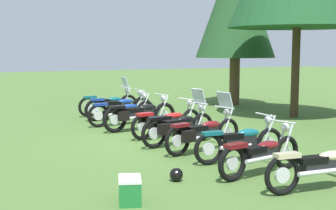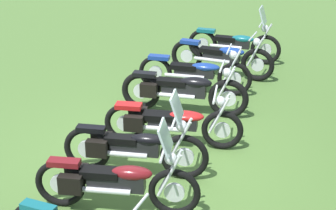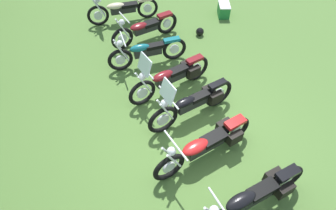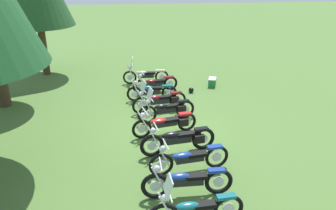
{
  "view_description": "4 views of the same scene",
  "coord_description": "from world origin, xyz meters",
  "px_view_note": "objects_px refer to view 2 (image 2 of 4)",
  "views": [
    {
      "loc": [
        11.05,
        -5.18,
        2.39
      ],
      "look_at": [
        0.05,
        -0.1,
        0.94
      ],
      "focal_mm": 50.24,
      "sensor_mm": 36.0,
      "label": 1
    },
    {
      "loc": [
        7.35,
        3.1,
        4.42
      ],
      "look_at": [
        -0.02,
        0.19,
        0.94
      ],
      "focal_mm": 59.06,
      "sensor_mm": 36.0,
      "label": 2
    },
    {
      "loc": [
        -3.35,
        1.89,
        5.38
      ],
      "look_at": [
        0.74,
        0.46,
        0.52
      ],
      "focal_mm": 31.72,
      "sensor_mm": 36.0,
      "label": 3
    },
    {
      "loc": [
        -11.24,
        1.29,
        5.63
      ],
      "look_at": [
        0.05,
        -0.06,
        0.91
      ],
      "focal_mm": 37.02,
      "sensor_mm": 36.0,
      "label": 4
    }
  ],
  "objects_px": {
    "motorcycle_0": "(235,43)",
    "motorcycle_3": "(182,90)",
    "motorcycle_4": "(170,122)",
    "motorcycle_5": "(133,147)",
    "motorcycle_2": "(195,72)",
    "motorcycle_1": "(222,57)",
    "motorcycle_6": "(114,181)"
  },
  "relations": [
    {
      "from": "motorcycle_0",
      "to": "motorcycle_3",
      "type": "height_order",
      "value": "motorcycle_0"
    },
    {
      "from": "motorcycle_3",
      "to": "motorcycle_4",
      "type": "xyz_separation_m",
      "value": [
        1.31,
        0.26,
        -0.03
      ]
    },
    {
      "from": "motorcycle_0",
      "to": "motorcycle_4",
      "type": "bearing_deg",
      "value": -92.35
    },
    {
      "from": "motorcycle_4",
      "to": "motorcycle_0",
      "type": "bearing_deg",
      "value": 78.96
    },
    {
      "from": "motorcycle_0",
      "to": "motorcycle_5",
      "type": "relative_size",
      "value": 1.02
    },
    {
      "from": "motorcycle_2",
      "to": "motorcycle_3",
      "type": "distance_m",
      "value": 1.11
    },
    {
      "from": "motorcycle_4",
      "to": "motorcycle_5",
      "type": "bearing_deg",
      "value": -111.18
    },
    {
      "from": "motorcycle_2",
      "to": "motorcycle_4",
      "type": "bearing_deg",
      "value": -89.14
    },
    {
      "from": "motorcycle_4",
      "to": "motorcycle_1",
      "type": "bearing_deg",
      "value": 79.44
    },
    {
      "from": "motorcycle_5",
      "to": "motorcycle_0",
      "type": "bearing_deg",
      "value": 77.6
    },
    {
      "from": "motorcycle_5",
      "to": "motorcycle_6",
      "type": "relative_size",
      "value": 0.99
    },
    {
      "from": "motorcycle_1",
      "to": "motorcycle_5",
      "type": "distance_m",
      "value": 4.61
    },
    {
      "from": "motorcycle_3",
      "to": "motorcycle_4",
      "type": "height_order",
      "value": "motorcycle_3"
    },
    {
      "from": "motorcycle_0",
      "to": "motorcycle_6",
      "type": "bearing_deg",
      "value": -92.83
    },
    {
      "from": "motorcycle_2",
      "to": "motorcycle_4",
      "type": "relative_size",
      "value": 1.02
    },
    {
      "from": "motorcycle_3",
      "to": "motorcycle_6",
      "type": "distance_m",
      "value": 3.39
    },
    {
      "from": "motorcycle_5",
      "to": "motorcycle_4",
      "type": "bearing_deg",
      "value": 69.42
    },
    {
      "from": "motorcycle_4",
      "to": "motorcycle_3",
      "type": "bearing_deg",
      "value": 88.8
    },
    {
      "from": "motorcycle_5",
      "to": "motorcycle_6",
      "type": "xyz_separation_m",
      "value": [
        0.97,
        0.17,
        -0.0
      ]
    },
    {
      "from": "motorcycle_2",
      "to": "motorcycle_6",
      "type": "distance_m",
      "value": 4.5
    },
    {
      "from": "motorcycle_1",
      "to": "motorcycle_2",
      "type": "relative_size",
      "value": 1.0
    },
    {
      "from": "motorcycle_1",
      "to": "motorcycle_6",
      "type": "distance_m",
      "value": 5.59
    },
    {
      "from": "motorcycle_2",
      "to": "motorcycle_0",
      "type": "bearing_deg",
      "value": 75.31
    },
    {
      "from": "motorcycle_3",
      "to": "motorcycle_5",
      "type": "bearing_deg",
      "value": -96.4
    },
    {
      "from": "motorcycle_1",
      "to": "motorcycle_6",
      "type": "bearing_deg",
      "value": -88.49
    },
    {
      "from": "motorcycle_0",
      "to": "motorcycle_1",
      "type": "bearing_deg",
      "value": -93.89
    },
    {
      "from": "motorcycle_5",
      "to": "motorcycle_6",
      "type": "bearing_deg",
      "value": -92.3
    },
    {
      "from": "motorcycle_3",
      "to": "motorcycle_6",
      "type": "bearing_deg",
      "value": -94.26
    },
    {
      "from": "motorcycle_4",
      "to": "motorcycle_6",
      "type": "bearing_deg",
      "value": -102.57
    },
    {
      "from": "motorcycle_2",
      "to": "motorcycle_3",
      "type": "relative_size",
      "value": 0.97
    },
    {
      "from": "motorcycle_1",
      "to": "motorcycle_3",
      "type": "distance_m",
      "value": 2.21
    },
    {
      "from": "motorcycle_2",
      "to": "motorcycle_4",
      "type": "height_order",
      "value": "motorcycle_2"
    }
  ]
}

